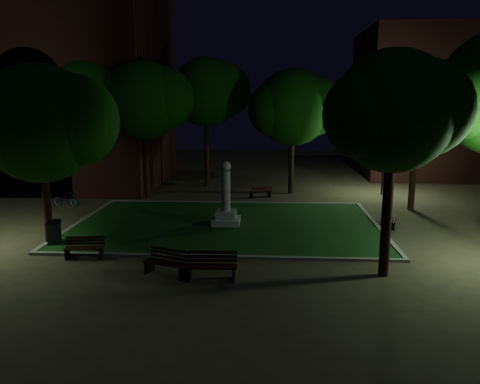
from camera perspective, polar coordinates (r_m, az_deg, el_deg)
The scene contains 22 objects.
ground at distance 22.00m, azimuth -2.17°, elevation -5.43°, with size 80.00×80.00×0.00m, color #473E2A.
lawn at distance 23.91m, azimuth -1.70°, elevation -3.98°, with size 15.00×10.00×0.08m, color #163E13.
lawn_kerb at distance 23.90m, azimuth -1.70°, elevation -3.93°, with size 15.40×10.40×0.12m.
monument at distance 23.68m, azimuth -1.72°, elevation -1.83°, with size 1.40×1.40×3.20m.
building_main at distance 39.15m, azimuth -24.41°, elevation 11.77°, with size 20.00×12.00×15.00m.
building_far at distance 43.98m, azimuth 25.01°, elevation 9.74°, with size 16.00×10.00×12.00m, color #441B16.
tree_west at distance 21.64m, azimuth -22.91°, elevation 7.71°, with size 6.20×5.06×7.83m.
tree_north_wl at distance 30.90m, azimuth -11.56°, elevation 10.90°, with size 6.20×5.06×8.81m.
tree_north_er at distance 31.65m, azimuth 6.61°, elevation 10.21°, with size 6.26×5.11×8.37m.
tree_ne at distance 28.43m, azimuth 20.84°, elevation 7.10°, with size 4.51×3.68×6.48m.
tree_se at distance 16.95m, azimuth 18.49°, elevation 9.29°, with size 5.19×4.23×8.01m.
tree_nw at distance 32.19m, azimuth -17.55°, elevation 10.68°, with size 6.46×5.27×8.95m.
tree_far_north at distance 34.41m, azimuth -3.98°, elevation 12.07°, with size 6.10×4.98×9.35m.
lamppost_nw at distance 34.31m, azimuth -22.08°, elevation 4.66°, with size 1.18×0.28×4.09m.
lamppost_ne at distance 32.63m, azimuth 17.14°, elevation 4.62°, with size 1.18×0.28×4.02m.
bench_near_left at distance 17.40m, azimuth -8.87°, elevation -8.56°, with size 1.79×1.17×0.93m.
bench_near_right at distance 16.81m, azimuth -3.46°, elevation -9.07°, with size 1.80×0.67×0.98m.
bench_west_near at distance 19.99m, azimuth -18.41°, elevation -6.52°, with size 1.60×0.71×0.85m.
bench_right_side at distance 24.71m, azimuth 17.75°, elevation -3.26°, with size 0.85×1.45×0.75m.
bench_far_side at distance 30.54m, azimuth 2.54°, elevation -0.03°, with size 1.51×0.99×0.78m.
trash_bin at distance 22.12m, azimuth -21.70°, elevation -4.64°, with size 0.84×0.84×1.09m.
bicycle at distance 29.81m, azimuth -20.43°, elevation -0.83°, with size 0.61×1.74×0.92m, color black.
Camera 1 is at (2.08, -20.99, 6.24)m, focal length 35.00 mm.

